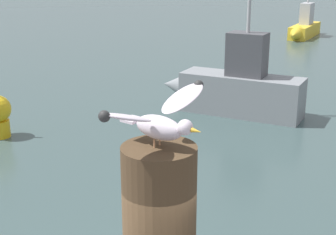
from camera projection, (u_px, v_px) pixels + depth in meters
seagull at (159, 119)px, 2.03m from camera, size 0.40×0.60×0.23m
boat_grey at (232, 87)px, 11.64m from camera, size 3.50×1.86×3.88m
boat_yellow at (304, 28)px, 23.23m from camera, size 1.92×3.65×4.03m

